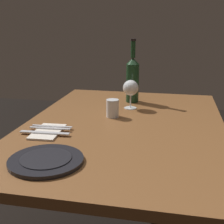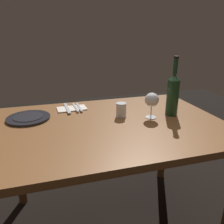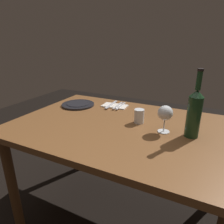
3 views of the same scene
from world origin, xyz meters
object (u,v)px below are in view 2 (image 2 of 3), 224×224
(folded_napkin, at_px, (72,109))
(fork_inner, at_px, (76,107))
(dinner_plate, at_px, (28,118))
(table_knife, at_px, (67,108))
(wine_glass_left, at_px, (152,100))
(fork_outer, at_px, (79,107))
(wine_bottle, at_px, (173,94))
(water_tumbler, at_px, (121,111))

(folded_napkin, bearing_deg, fork_inner, 180.00)
(dinner_plate, distance_m, table_knife, 0.26)
(table_knife, bearing_deg, dinner_plate, 24.40)
(dinner_plate, relative_size, folded_napkin, 1.29)
(wine_glass_left, xyz_separation_m, fork_outer, (0.39, -0.29, -0.10))
(wine_bottle, bearing_deg, folded_napkin, -25.41)
(dinner_plate, distance_m, fork_outer, 0.34)
(dinner_plate, bearing_deg, wine_glass_left, 165.76)
(dinner_plate, height_order, fork_outer, dinner_plate)
(wine_glass_left, distance_m, folded_napkin, 0.54)
(folded_napkin, bearing_deg, table_knife, 0.00)
(wine_bottle, relative_size, table_knife, 1.70)
(folded_napkin, bearing_deg, wine_bottle, 154.59)
(wine_glass_left, relative_size, folded_napkin, 0.79)
(table_knife, bearing_deg, fork_inner, 180.00)
(wine_bottle, bearing_deg, fork_inner, -26.39)
(water_tumbler, distance_m, fork_inner, 0.33)
(table_knife, bearing_deg, water_tumbler, 143.45)
(wine_bottle, bearing_deg, wine_glass_left, 4.26)
(folded_napkin, distance_m, table_knife, 0.03)
(wine_bottle, relative_size, fork_outer, 1.98)
(water_tumbler, bearing_deg, wine_glass_left, 159.25)
(wine_bottle, height_order, water_tumbler, wine_bottle)
(water_tumbler, distance_m, folded_napkin, 0.35)
(dinner_plate, bearing_deg, folded_napkin, -158.06)
(wine_bottle, xyz_separation_m, water_tumbler, (0.31, -0.05, -0.10))
(fork_outer, bearing_deg, wine_bottle, 152.55)
(water_tumbler, bearing_deg, folded_napkin, -39.45)
(fork_inner, relative_size, fork_outer, 1.00)
(wine_bottle, distance_m, folded_napkin, 0.66)
(fork_outer, bearing_deg, table_knife, 0.00)
(dinner_plate, xyz_separation_m, fork_inner, (-0.29, -0.11, 0.00))
(wine_glass_left, height_order, folded_napkin, wine_glass_left)
(wine_bottle, bearing_deg, water_tumbler, -9.65)
(dinner_plate, bearing_deg, fork_inner, -159.78)
(dinner_plate, height_order, table_knife, dinner_plate)
(folded_napkin, xyz_separation_m, fork_inner, (-0.02, 0.00, 0.01))
(fork_inner, xyz_separation_m, table_knife, (0.05, 0.00, 0.00))
(water_tumbler, distance_m, fork_outer, 0.32)
(wine_glass_left, bearing_deg, fork_outer, -36.41)
(water_tumbler, bearing_deg, fork_outer, -45.23)
(dinner_plate, distance_m, fork_inner, 0.31)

